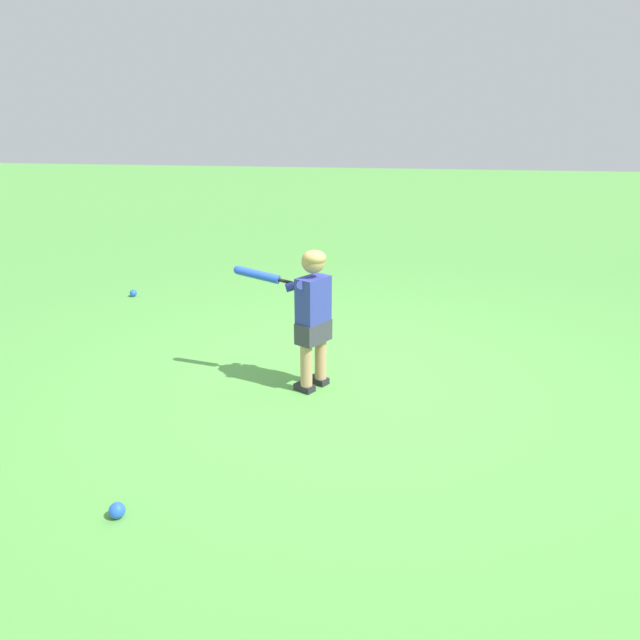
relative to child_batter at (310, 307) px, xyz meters
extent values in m
plane|color=#519942|center=(0.24, 0.16, -0.65)|extent=(40.00, 40.00, 0.00)
cube|color=#232328|center=(-0.03, -0.07, -0.63)|extent=(0.17, 0.15, 0.05)
cylinder|color=tan|center=(-0.01, -0.08, -0.44)|extent=(0.09, 0.09, 0.34)
cube|color=#232328|center=(0.05, 0.07, -0.63)|extent=(0.17, 0.15, 0.05)
cylinder|color=tan|center=(0.07, 0.06, -0.44)|extent=(0.09, 0.09, 0.34)
cube|color=#383842|center=(0.03, -0.01, -0.19)|extent=(0.26, 0.31, 0.16)
cube|color=#2D3893|center=(0.03, -0.01, 0.06)|extent=(0.25, 0.29, 0.34)
sphere|color=tan|center=(0.03, -0.01, 0.34)|extent=(0.17, 0.17, 0.17)
ellipsoid|color=tan|center=(0.04, -0.01, 0.37)|extent=(0.24, 0.24, 0.11)
sphere|color=blue|center=(-0.09, 0.06, 0.15)|extent=(0.04, 0.04, 0.04)
cylinder|color=black|center=(-0.18, 0.07, 0.16)|extent=(0.14, 0.05, 0.05)
cylinder|color=blue|center=(-0.42, 0.11, 0.20)|extent=(0.35, 0.12, 0.11)
sphere|color=blue|center=(-0.58, 0.14, 0.22)|extent=(0.07, 0.07, 0.07)
cylinder|color=#2D3893|center=(-0.08, 0.01, 0.16)|extent=(0.15, 0.31, 0.14)
cylinder|color=#2D3893|center=(-0.04, 0.07, 0.16)|extent=(0.31, 0.14, 0.14)
sphere|color=blue|center=(-2.46, 2.06, -0.61)|extent=(0.08, 0.08, 0.08)
sphere|color=blue|center=(-0.71, -1.73, -0.61)|extent=(0.09, 0.09, 0.09)
camera|label=1|loc=(0.77, -4.16, 1.35)|focal=33.71mm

